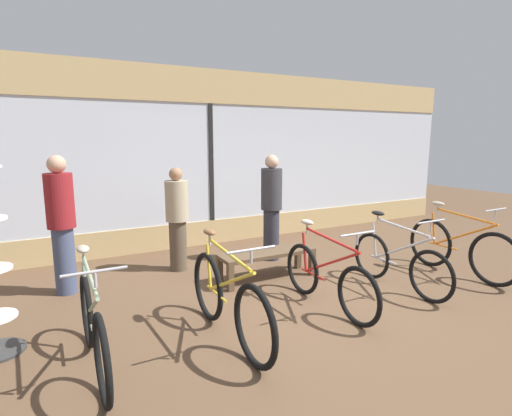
# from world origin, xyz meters

# --- Properties ---
(ground_plane) EXTENTS (24.00, 24.00, 0.00)m
(ground_plane) POSITION_xyz_m (0.00, 0.00, 0.00)
(ground_plane) COLOR brown
(shop_back_wall) EXTENTS (12.00, 0.08, 3.20)m
(shop_back_wall) POSITION_xyz_m (0.00, 3.33, 1.64)
(shop_back_wall) COLOR tan
(shop_back_wall) RESTS_ON ground_plane
(bicycle_far_left) EXTENTS (0.46, 1.70, 1.04)m
(bicycle_far_left) POSITION_xyz_m (-2.52, -0.12, 0.39)
(bicycle_far_left) COLOR black
(bicycle_far_left) RESTS_ON ground_plane
(bicycle_left) EXTENTS (0.46, 1.83, 1.06)m
(bicycle_left) POSITION_xyz_m (-1.29, -0.18, 0.40)
(bicycle_left) COLOR black
(bicycle_left) RESTS_ON ground_plane
(bicycle_center) EXTENTS (0.46, 1.68, 1.01)m
(bicycle_center) POSITION_xyz_m (0.05, -0.06, 0.37)
(bicycle_center) COLOR black
(bicycle_center) RESTS_ON ground_plane
(bicycle_right) EXTENTS (0.46, 1.65, 1.01)m
(bicycle_right) POSITION_xyz_m (1.26, -0.03, 0.37)
(bicycle_right) COLOR black
(bicycle_right) RESTS_ON ground_plane
(bicycle_far_right) EXTENTS (0.46, 1.76, 1.06)m
(bicycle_far_right) POSITION_xyz_m (2.47, -0.07, 0.40)
(bicycle_far_right) COLOR black
(bicycle_far_right) RESTS_ON ground_plane
(display_bench) EXTENTS (1.40, 0.44, 0.40)m
(display_bench) POSITION_xyz_m (-0.07, 1.14, 0.33)
(display_bench) COLOR brown
(display_bench) RESTS_ON ground_plane
(customer_near_rack) EXTENTS (0.46, 0.46, 1.72)m
(customer_near_rack) POSITION_xyz_m (0.46, 1.91, 0.91)
(customer_near_rack) COLOR #2D2D38
(customer_near_rack) RESTS_ON ground_plane
(customer_by_window) EXTENTS (0.48, 0.48, 1.56)m
(customer_by_window) POSITION_xyz_m (-1.05, 2.13, 0.81)
(customer_by_window) COLOR brown
(customer_by_window) RESTS_ON ground_plane
(customer_mid_floor) EXTENTS (0.37, 0.37, 1.78)m
(customer_mid_floor) POSITION_xyz_m (-2.62, 1.93, 0.94)
(customer_mid_floor) COLOR #424C6B
(customer_mid_floor) RESTS_ON ground_plane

